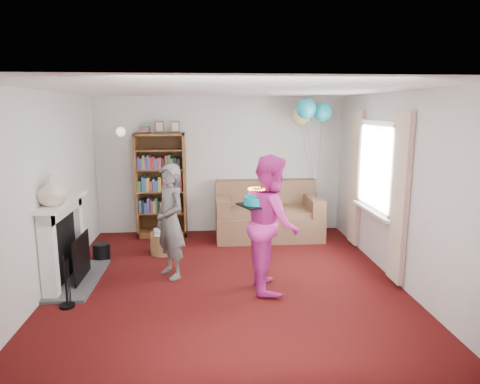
{
  "coord_description": "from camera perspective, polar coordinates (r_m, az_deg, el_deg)",
  "views": [
    {
      "loc": [
        -0.25,
        -5.37,
        2.27
      ],
      "look_at": [
        0.22,
        0.6,
        1.11
      ],
      "focal_mm": 32.0,
      "sensor_mm": 36.0,
      "label": 1
    }
  ],
  "objects": [
    {
      "name": "window_bay",
      "position": [
        6.54,
        17.63,
        1.07
      ],
      "size": [
        0.14,
        2.02,
        2.2
      ],
      "color": "white",
      "rests_on": "ground"
    },
    {
      "name": "balloons",
      "position": [
        7.48,
        9.29,
        10.46
      ],
      "size": [
        0.67,
        0.72,
        1.76
      ],
      "color": "#3F3F3F",
      "rests_on": "ground"
    },
    {
      "name": "bookcase",
      "position": [
        7.83,
        -10.44,
        0.82
      ],
      "size": [
        0.88,
        0.42,
        2.07
      ],
      "color": "#472B14",
      "rests_on": "ground"
    },
    {
      "name": "ground",
      "position": [
        5.83,
        -1.71,
        -11.93
      ],
      "size": [
        5.0,
        5.0,
        0.0
      ],
      "primitive_type": "plane",
      "color": "black",
      "rests_on": "ground"
    },
    {
      "name": "person_magenta",
      "position": [
        5.41,
        4.22,
        -4.13
      ],
      "size": [
        0.66,
        0.84,
        1.73
      ],
      "primitive_type": "imported",
      "rotation": [
        0.0,
        0.0,
        1.57
      ],
      "color": "#C4278C",
      "rests_on": "ground"
    },
    {
      "name": "wall_sconce",
      "position": [
        7.88,
        -15.6,
        7.76
      ],
      "size": [
        0.16,
        0.23,
        0.16
      ],
      "color": "gold",
      "rests_on": "ground"
    },
    {
      "name": "birthday_cake",
      "position": [
        5.27,
        2.22,
        -1.15
      ],
      "size": [
        0.38,
        0.38,
        0.22
      ],
      "rotation": [
        0.0,
        0.0,
        0.39
      ],
      "color": "black",
      "rests_on": "ground"
    },
    {
      "name": "wall_left",
      "position": [
        5.82,
        -24.61,
        -0.12
      ],
      "size": [
        0.02,
        5.0,
        2.5
      ],
      "primitive_type": "cube",
      "color": "silver",
      "rests_on": "ground"
    },
    {
      "name": "ceiling",
      "position": [
        5.38,
        -1.86,
        13.48
      ],
      "size": [
        4.5,
        5.0,
        0.01
      ],
      "primitive_type": "cube",
      "color": "white",
      "rests_on": "wall_back"
    },
    {
      "name": "sofa",
      "position": [
        7.76,
        3.7,
        -3.26
      ],
      "size": [
        1.86,
        0.99,
        0.99
      ],
      "rotation": [
        0.0,
        0.0,
        0.0
      ],
      "color": "brown",
      "rests_on": "ground"
    },
    {
      "name": "person_striped",
      "position": [
        5.87,
        -9.29,
        -3.9
      ],
      "size": [
        0.62,
        0.68,
        1.56
      ],
      "primitive_type": "imported",
      "rotation": [
        0.0,
        0.0,
        -1.01
      ],
      "color": "black",
      "rests_on": "ground"
    },
    {
      "name": "wall_right",
      "position": [
        6.01,
        20.27,
        0.53
      ],
      "size": [
        0.02,
        5.0,
        2.5
      ],
      "primitive_type": "cube",
      "color": "silver",
      "rests_on": "ground"
    },
    {
      "name": "fireplace",
      "position": [
        6.11,
        -21.92,
        -6.56
      ],
      "size": [
        0.55,
        1.8,
        1.12
      ],
      "color": "#3F3F42",
      "rests_on": "ground"
    },
    {
      "name": "wall_back",
      "position": [
        7.95,
        -2.66,
        3.6
      ],
      "size": [
        4.5,
        0.02,
        2.5
      ],
      "primitive_type": "cube",
      "color": "silver",
      "rests_on": "ground"
    },
    {
      "name": "wicker_basket",
      "position": [
        6.98,
        -10.05,
        -6.61
      ],
      "size": [
        0.44,
        0.44,
        0.39
      ],
      "rotation": [
        0.0,
        0.0,
        0.2
      ],
      "color": "#AA7A4F",
      "rests_on": "ground"
    },
    {
      "name": "mantel_vase",
      "position": [
        5.62,
        -23.83,
        0.24
      ],
      "size": [
        0.37,
        0.37,
        0.38
      ],
      "primitive_type": "imported",
      "rotation": [
        0.0,
        0.0,
        0.02
      ],
      "color": "beige",
      "rests_on": "fireplace"
    }
  ]
}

